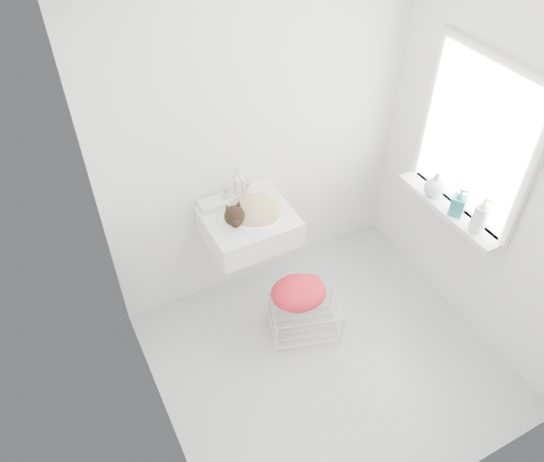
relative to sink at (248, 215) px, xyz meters
name	(u,v)px	position (x,y,z in m)	size (l,w,h in m)	color
floor	(327,362)	(0.22, -0.74, -0.85)	(2.20, 2.00, 0.02)	#B2BABF
back_wall	(260,135)	(0.22, 0.26, 0.40)	(2.20, 0.02, 2.50)	white
right_wall	(498,170)	(1.32, -0.74, 0.40)	(0.02, 2.00, 2.50)	white
left_wall	(142,300)	(-0.88, -0.74, 0.40)	(0.02, 2.00, 2.50)	white
window_glass	(477,140)	(1.30, -0.54, 0.50)	(0.01, 0.80, 1.00)	white
window_frame	(475,140)	(1.29, -0.54, 0.50)	(0.04, 0.90, 1.10)	white
windowsill	(448,209)	(1.23, -0.54, -0.02)	(0.16, 0.88, 0.04)	white
sink	(248,215)	(0.00, 0.00, 0.00)	(0.58, 0.51, 0.23)	white
faucet	(236,183)	(0.00, 0.18, 0.14)	(0.21, 0.15, 0.21)	silver
cat	(251,211)	(0.01, -0.02, 0.04)	(0.42, 0.35, 0.25)	tan
wire_rack	(305,316)	(0.21, -0.43, -0.70)	(0.46, 0.32, 0.28)	white
towel	(298,298)	(0.18, -0.37, -0.54)	(0.39, 0.28, 0.16)	red
bottle_a	(475,230)	(1.22, -0.80, 0.00)	(0.08, 0.08, 0.22)	white
bottle_b	(455,213)	(1.22, -0.61, 0.00)	(0.09, 0.09, 0.20)	#1C7074
bottle_c	(433,194)	(1.22, -0.39, 0.00)	(0.14, 0.14, 0.19)	silver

